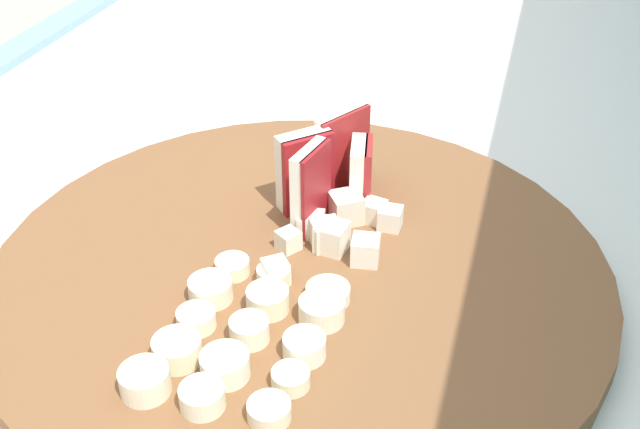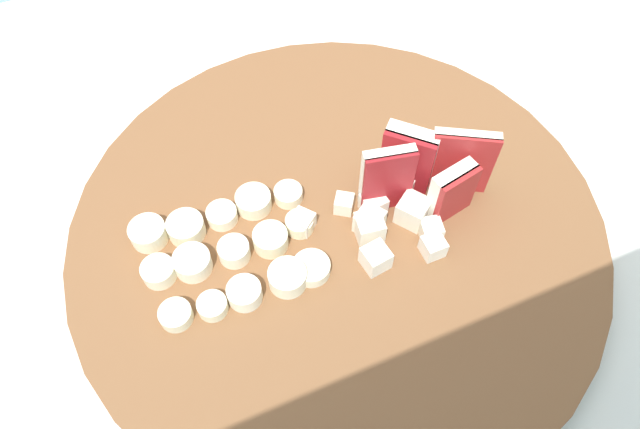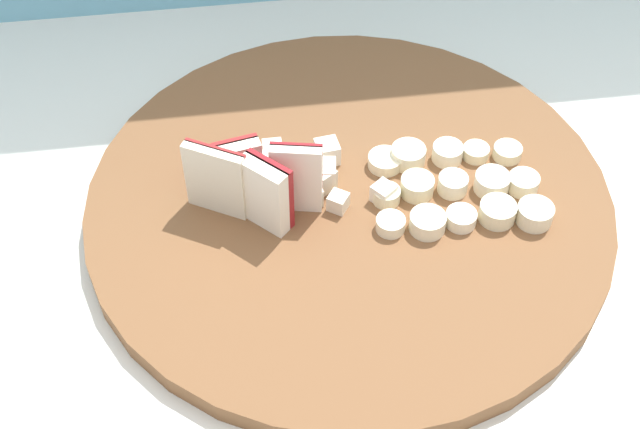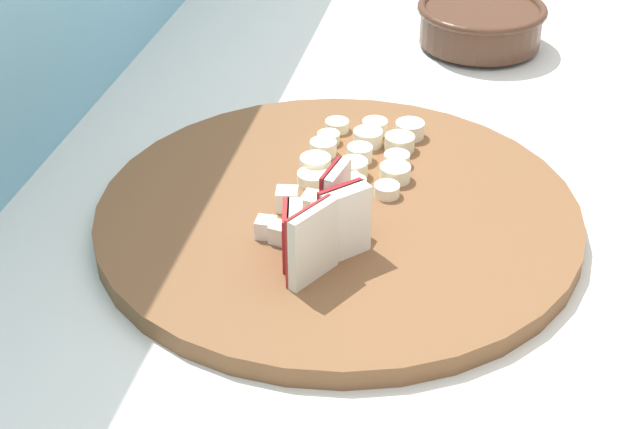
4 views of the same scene
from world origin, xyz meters
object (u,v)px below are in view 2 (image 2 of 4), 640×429
apple_wedge_fan (425,171)px  apple_dice_pile (384,220)px  cutting_board (337,231)px  banana_slice_rows (229,249)px

apple_wedge_fan → apple_dice_pile: 0.05m
cutting_board → apple_wedge_fan: 0.08m
apple_wedge_fan → cutting_board: bearing=1.1°
apple_dice_pile → cutting_board: bearing=-26.0°
apple_wedge_fan → apple_dice_pile: (0.04, 0.02, -0.02)m
cutting_board → banana_slice_rows: (0.09, -0.01, 0.02)m
cutting_board → apple_dice_pile: 0.04m
banana_slice_rows → cutting_board: bearing=174.4°
apple_wedge_fan → banana_slice_rows: (0.16, -0.01, -0.02)m
cutting_board → apple_dice_pile: (-0.03, 0.02, 0.02)m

